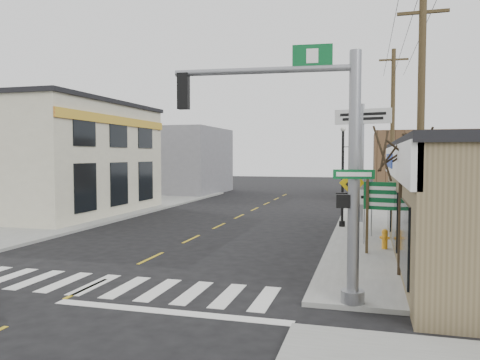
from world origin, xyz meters
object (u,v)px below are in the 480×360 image
(dance_center_sign, at_px, (362,132))
(utility_pole_far, at_px, (392,129))
(guide_sign, at_px, (386,204))
(bare_tree, at_px, (403,138))
(utility_pole_near, at_px, (421,133))
(lamp_post, at_px, (344,169))
(traffic_signal_pole, at_px, (323,150))
(fire_hydrant, at_px, (385,238))

(dance_center_sign, bearing_deg, utility_pole_far, 83.32)
(utility_pole_far, bearing_deg, guide_sign, -94.36)
(bare_tree, relative_size, utility_pole_near, 0.63)
(lamp_post, xyz_separation_m, utility_pole_far, (2.64, 7.42, 2.36))
(guide_sign, bearing_deg, traffic_signal_pole, -93.64)
(traffic_signal_pole, height_order, bare_tree, traffic_signal_pole)
(dance_center_sign, distance_m, utility_pole_near, 11.32)
(traffic_signal_pole, height_order, lamp_post, traffic_signal_pole)
(utility_pole_near, bearing_deg, guide_sign, 107.49)
(bare_tree, bearing_deg, fire_hydrant, 94.85)
(traffic_signal_pole, height_order, dance_center_sign, dance_center_sign)
(guide_sign, height_order, bare_tree, bare_tree)
(lamp_post, distance_m, utility_pole_far, 8.23)
(utility_pole_far, bearing_deg, dance_center_sign, -109.09)
(lamp_post, height_order, utility_pole_far, utility_pole_far)
(traffic_signal_pole, xyz_separation_m, fire_hydrant, (1.72, 7.10, -3.30))
(bare_tree, xyz_separation_m, utility_pole_far, (0.48, 16.72, 1.20))
(traffic_signal_pole, xyz_separation_m, utility_pole_near, (2.54, 3.24, 0.53))
(dance_center_sign, distance_m, utility_pole_far, 5.75)
(utility_pole_far, bearing_deg, lamp_post, -110.48)
(fire_hydrant, bearing_deg, dance_center_sign, 97.54)
(utility_pole_far, bearing_deg, fire_hydrant, -94.60)
(bare_tree, bearing_deg, guide_sign, 96.73)
(traffic_signal_pole, bearing_deg, lamp_post, 85.84)
(traffic_signal_pole, bearing_deg, dance_center_sign, 82.40)
(traffic_signal_pole, distance_m, utility_pole_far, 20.07)
(bare_tree, relative_size, utility_pole_far, 0.50)
(traffic_signal_pole, bearing_deg, utility_pole_near, 47.25)
(bare_tree, bearing_deg, traffic_signal_pole, -123.34)
(lamp_post, xyz_separation_m, utility_pole_near, (2.64, -9.19, 1.33))
(lamp_post, bearing_deg, utility_pole_near, -82.41)
(dance_center_sign, bearing_deg, guide_sign, -71.97)
(traffic_signal_pole, xyz_separation_m, dance_center_sign, (0.75, 14.41, 1.09))
(traffic_signal_pole, relative_size, bare_tree, 1.20)
(lamp_post, bearing_deg, bare_tree, -85.41)
(guide_sign, distance_m, dance_center_sign, 8.92)
(guide_sign, relative_size, fire_hydrant, 3.70)
(traffic_signal_pole, relative_size, lamp_post, 1.24)
(bare_tree, height_order, utility_pole_near, utility_pole_near)
(bare_tree, distance_m, utility_pole_near, 0.53)
(fire_hydrant, height_order, bare_tree, bare_tree)
(fire_hydrant, bearing_deg, guide_sign, -90.46)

